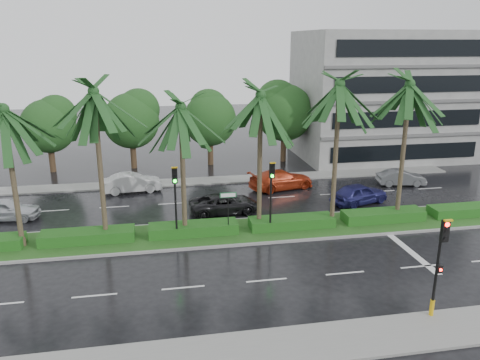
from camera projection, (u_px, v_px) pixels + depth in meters
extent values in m
plane|color=black|center=(247.00, 239.00, 27.22)|extent=(120.00, 120.00, 0.00)
cube|color=gray|center=(299.00, 345.00, 17.59)|extent=(40.00, 2.40, 0.12)
cube|color=gray|center=(219.00, 180.00, 38.52)|extent=(40.00, 2.00, 0.12)
cube|color=gray|center=(243.00, 231.00, 28.15)|extent=(36.00, 4.00, 0.14)
cube|color=#224C19|center=(243.00, 230.00, 28.13)|extent=(35.60, 3.70, 0.02)
cube|color=#1F4E16|center=(88.00, 236.00, 26.50)|extent=(5.20, 1.40, 0.60)
cube|color=#1F4E16|center=(193.00, 229.00, 27.53)|extent=(5.20, 1.40, 0.60)
cube|color=#1F4E16|center=(292.00, 222.00, 28.55)|extent=(5.20, 1.40, 0.60)
cube|color=#1F4E16|center=(383.00, 216.00, 29.58)|extent=(5.20, 1.40, 0.60)
cube|color=#1F4E16|center=(468.00, 210.00, 30.61)|extent=(5.20, 1.40, 0.60)
cube|color=silver|center=(0.00, 304.00, 20.45)|extent=(2.00, 0.12, 0.01)
cube|color=silver|center=(54.00, 211.00, 31.77)|extent=(2.00, 0.12, 0.01)
cube|color=silver|center=(94.00, 296.00, 21.14)|extent=(2.00, 0.12, 0.01)
cube|color=silver|center=(114.00, 207.00, 32.45)|extent=(2.00, 0.12, 0.01)
cube|color=silver|center=(183.00, 288.00, 21.82)|extent=(2.00, 0.12, 0.01)
cube|color=silver|center=(172.00, 204.00, 33.14)|extent=(2.00, 0.12, 0.01)
cube|color=silver|center=(267.00, 280.00, 22.51)|extent=(2.00, 0.12, 0.01)
cube|color=silver|center=(228.00, 200.00, 33.82)|extent=(2.00, 0.12, 0.01)
cube|color=silver|center=(345.00, 273.00, 23.19)|extent=(2.00, 0.12, 0.01)
cube|color=silver|center=(282.00, 197.00, 34.51)|extent=(2.00, 0.12, 0.01)
cube|color=silver|center=(419.00, 266.00, 23.88)|extent=(2.00, 0.12, 0.01)
cube|color=silver|center=(333.00, 194.00, 35.20)|extent=(2.00, 0.12, 0.01)
cube|color=silver|center=(382.00, 191.00, 35.88)|extent=(2.00, 0.12, 0.01)
cube|color=silver|center=(430.00, 188.00, 36.57)|extent=(2.00, 0.12, 0.01)
cube|color=silver|center=(408.00, 249.00, 25.85)|extent=(0.40, 6.00, 0.01)
cylinder|color=#3D3023|center=(13.00, 180.00, 24.90)|extent=(0.28, 0.28, 7.59)
cylinder|color=#3D3023|center=(22.00, 242.00, 25.92)|extent=(0.40, 0.40, 0.44)
cylinder|color=#3D3023|center=(100.00, 168.00, 25.65)|extent=(0.28, 0.28, 8.39)
cylinder|color=#3D3023|center=(106.00, 235.00, 26.78)|extent=(0.40, 0.40, 0.44)
cylinder|color=#3D3023|center=(183.00, 173.00, 26.36)|extent=(0.28, 0.28, 7.50)
cylinder|color=#3D3023|center=(185.00, 231.00, 27.37)|extent=(0.40, 0.40, 0.44)
cylinder|color=#3D3023|center=(260.00, 164.00, 27.34)|extent=(0.28, 0.28, 8.02)
cylinder|color=#3D3023|center=(259.00, 224.00, 28.42)|extent=(0.40, 0.40, 0.44)
cylinder|color=#3D3023|center=(335.00, 157.00, 27.66)|extent=(0.28, 0.28, 8.60)
cylinder|color=#3D3023|center=(332.00, 222.00, 28.82)|extent=(0.40, 0.40, 0.44)
cylinder|color=#3D3023|center=(403.00, 154.00, 28.72)|extent=(0.28, 0.28, 8.50)
cylinder|color=#3D3023|center=(397.00, 215.00, 29.87)|extent=(0.40, 0.40, 0.44)
cylinder|color=black|center=(436.00, 278.00, 18.96)|extent=(0.12, 0.12, 3.40)
cube|color=black|center=(445.00, 231.00, 18.18)|extent=(0.30, 0.18, 0.90)
cube|color=gold|center=(448.00, 220.00, 17.93)|extent=(0.34, 0.12, 0.06)
cylinder|color=#FF0C05|center=(447.00, 225.00, 18.00)|extent=(0.18, 0.04, 0.18)
cylinder|color=black|center=(446.00, 232.00, 18.09)|extent=(0.18, 0.04, 0.18)
cylinder|color=black|center=(446.00, 239.00, 18.17)|extent=(0.18, 0.04, 0.18)
cylinder|color=gold|center=(432.00, 307.00, 19.35)|extent=(0.18, 0.18, 0.70)
cube|color=black|center=(439.00, 269.00, 18.67)|extent=(0.22, 0.16, 0.32)
cylinder|color=#FF0C05|center=(441.00, 270.00, 18.59)|extent=(0.12, 0.03, 0.12)
cylinder|color=black|center=(176.00, 211.00, 26.39)|extent=(0.12, 0.12, 3.40)
cube|color=black|center=(175.00, 175.00, 25.61)|extent=(0.30, 0.18, 0.90)
cube|color=gold|center=(174.00, 167.00, 25.36)|extent=(0.34, 0.12, 0.06)
cylinder|color=black|center=(174.00, 170.00, 25.43)|extent=(0.18, 0.04, 0.18)
cylinder|color=black|center=(175.00, 176.00, 25.51)|extent=(0.18, 0.04, 0.18)
cylinder|color=#0CE519|center=(175.00, 181.00, 25.60)|extent=(0.18, 0.04, 0.18)
cylinder|color=black|center=(271.00, 205.00, 27.33)|extent=(0.12, 0.12, 3.40)
cube|color=black|center=(272.00, 171.00, 26.55)|extent=(0.30, 0.18, 0.90)
cube|color=gold|center=(273.00, 163.00, 26.30)|extent=(0.34, 0.12, 0.06)
cylinder|color=black|center=(273.00, 166.00, 26.37)|extent=(0.18, 0.04, 0.18)
cylinder|color=black|center=(272.00, 171.00, 26.46)|extent=(0.18, 0.04, 0.18)
cylinder|color=#0CE519|center=(272.00, 176.00, 26.54)|extent=(0.18, 0.04, 0.18)
cylinder|color=black|center=(228.00, 214.00, 27.11)|extent=(0.06, 0.06, 2.60)
cube|color=#0C5926|center=(228.00, 195.00, 26.76)|extent=(0.95, 0.04, 0.30)
cube|color=white|center=(228.00, 195.00, 26.73)|extent=(0.85, 0.01, 0.22)
cylinder|color=#3B2D1B|center=(52.00, 159.00, 41.01)|extent=(0.52, 0.52, 2.25)
sphere|color=#1C4018|center=(48.00, 126.00, 40.17)|extent=(4.63, 4.63, 4.63)
sphere|color=#1C4018|center=(48.00, 115.00, 40.20)|extent=(3.47, 3.47, 3.47)
cylinder|color=#3B2D1B|center=(133.00, 155.00, 42.19)|extent=(0.52, 0.52, 2.39)
sphere|color=#1C4018|center=(131.00, 121.00, 41.30)|extent=(4.92, 4.92, 4.92)
sphere|color=#1C4018|center=(131.00, 109.00, 41.31)|extent=(3.69, 3.69, 3.69)
cylinder|color=#3B2D1B|center=(210.00, 152.00, 43.40)|extent=(0.52, 0.52, 2.34)
sphere|color=#1C4018|center=(210.00, 120.00, 42.53)|extent=(4.81, 4.81, 4.81)
sphere|color=#1C4018|center=(209.00, 109.00, 42.55)|extent=(3.61, 3.61, 3.61)
cylinder|color=#3B2D1B|center=(283.00, 148.00, 44.56)|extent=(0.52, 0.52, 2.59)
sphere|color=#1C4018|center=(284.00, 113.00, 43.60)|extent=(5.33, 5.33, 5.33)
sphere|color=#1C4018|center=(284.00, 101.00, 43.59)|extent=(4.00, 4.00, 4.00)
cylinder|color=#3B2D1B|center=(352.00, 146.00, 45.80)|extent=(0.52, 0.52, 2.31)
sphere|color=#1C4018|center=(355.00, 116.00, 44.95)|extent=(4.76, 4.76, 4.76)
sphere|color=#1C4018|center=(354.00, 106.00, 44.96)|extent=(3.57, 3.57, 3.57)
cube|color=gray|center=(383.00, 95.00, 45.41)|extent=(16.00, 10.00, 12.00)
imported|color=silver|center=(6.00, 209.00, 29.99)|extent=(2.18, 4.31, 1.41)
imported|color=#B4B4B4|center=(132.00, 183.00, 35.55)|extent=(1.99, 4.51, 1.44)
imported|color=black|center=(224.00, 204.00, 31.17)|extent=(2.59, 4.85, 1.30)
imported|color=#A22C11|center=(281.00, 180.00, 36.29)|extent=(3.28, 5.48, 1.49)
imported|color=navy|center=(359.00, 194.00, 32.96)|extent=(3.04, 4.63, 1.46)
imported|color=#5C5D61|center=(401.00, 178.00, 37.21)|extent=(1.87, 3.93, 1.24)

